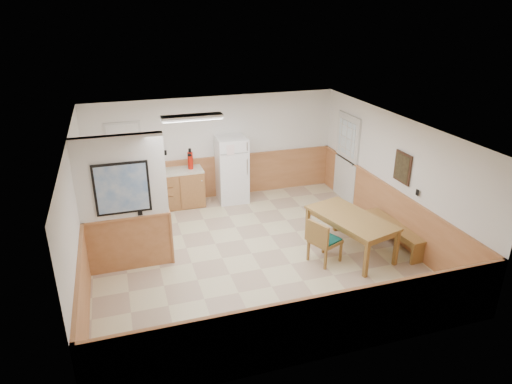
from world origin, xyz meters
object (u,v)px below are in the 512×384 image
object	(u,v)px
refrigerator	(232,169)
soap_bottle	(122,172)
fire_extinguisher	(190,160)
dining_bench	(394,229)
dining_chair	(322,239)
dining_table	(351,221)

from	to	relation	value
refrigerator	soap_bottle	size ratio (longest dim) A/B	7.91
fire_extinguisher	soap_bottle	xyz separation A→B (m)	(-1.55, -0.04, -0.12)
refrigerator	soap_bottle	bearing A→B (deg)	-178.26
dining_bench	dining_chair	xyz separation A→B (m)	(-1.66, -0.18, 0.15)
refrigerator	dining_table	size ratio (longest dim) A/B	0.83
dining_chair	soap_bottle	size ratio (longest dim) A/B	4.23
dining_bench	fire_extinguisher	distance (m)	4.78
dining_chair	fire_extinguisher	size ratio (longest dim) A/B	1.72
dining_bench	fire_extinguisher	size ratio (longest dim) A/B	3.29
dining_table	soap_bottle	world-z (taller)	soap_bottle
dining_table	soap_bottle	distance (m)	5.12
dining_bench	dining_table	bearing A→B (deg)	173.79
fire_extinguisher	soap_bottle	size ratio (longest dim) A/B	2.46
dining_bench	fire_extinguisher	xyz separation A→B (m)	(-3.47, 3.19, 0.77)
soap_bottle	refrigerator	bearing A→B (deg)	-0.08
dining_chair	fire_extinguisher	xyz separation A→B (m)	(-1.80, 3.38, 0.62)
dining_chair	dining_bench	bearing A→B (deg)	-16.88
dining_chair	fire_extinguisher	bearing A→B (deg)	94.89
dining_bench	refrigerator	bearing A→B (deg)	123.76
dining_table	soap_bottle	size ratio (longest dim) A/B	9.57
dining_table	dining_chair	bearing A→B (deg)	-178.15
refrigerator	dining_table	distance (m)	3.47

